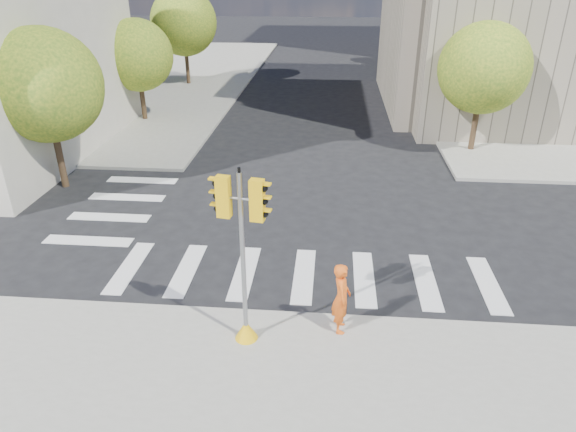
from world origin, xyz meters
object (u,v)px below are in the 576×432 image
Objects in this scene: traffic_signal at (244,273)px; photographer at (341,298)px; lamp_far at (432,18)px; lamp_near at (476,44)px.

photographer is (2.29, 0.55, -0.95)m from traffic_signal.
lamp_near is at bearing -90.00° from lamp_far.
traffic_signal is at bearing 100.67° from photographer.
lamp_far is at bearing 90.00° from lamp_near.
traffic_signal is 2.37× the size of photographer.
traffic_signal reaches higher than photographer.
lamp_near is at bearing -23.60° from photographer.
lamp_near is 1.00× the size of lamp_far.
lamp_far is 1.81× the size of traffic_signal.
lamp_far reaches higher than photographer.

